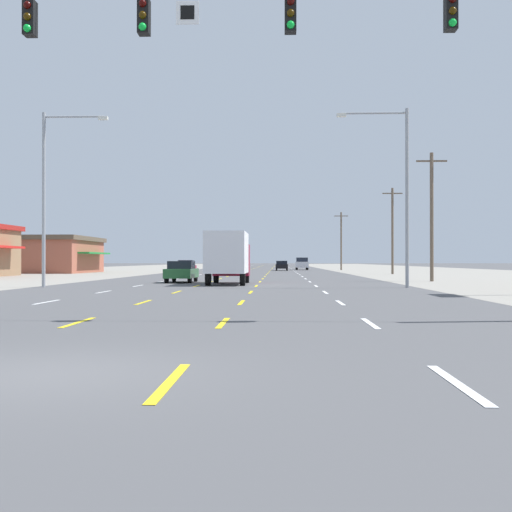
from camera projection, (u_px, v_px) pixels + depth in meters
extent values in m
plane|color=#4C4C4F|center=(252.00, 274.00, 74.49)|extent=(572.00, 572.00, 0.00)
cube|color=gray|center=(40.00, 273.00, 75.38)|extent=(28.00, 440.00, 0.01)
cube|color=gray|center=(470.00, 274.00, 73.60)|extent=(28.00, 440.00, 0.01)
cube|color=white|center=(47.00, 302.00, 23.21)|extent=(0.14, 2.60, 0.01)
cube|color=white|center=(103.00, 292.00, 30.71)|extent=(0.14, 2.60, 0.01)
cube|color=white|center=(138.00, 286.00, 38.20)|extent=(0.14, 2.60, 0.01)
cube|color=white|center=(161.00, 282.00, 45.70)|extent=(0.14, 2.60, 0.01)
cube|color=white|center=(178.00, 279.00, 53.19)|extent=(0.14, 2.60, 0.01)
cube|color=white|center=(190.00, 276.00, 60.69)|extent=(0.14, 2.60, 0.01)
cube|color=white|center=(200.00, 275.00, 68.18)|extent=(0.14, 2.60, 0.01)
cube|color=white|center=(208.00, 273.00, 75.68)|extent=(0.14, 2.60, 0.01)
cube|color=white|center=(214.00, 272.00, 83.17)|extent=(0.14, 2.60, 0.01)
cube|color=white|center=(220.00, 271.00, 90.67)|extent=(0.14, 2.60, 0.01)
cube|color=white|center=(224.00, 270.00, 98.16)|extent=(0.14, 2.60, 0.01)
cube|color=white|center=(228.00, 270.00, 105.66)|extent=(0.14, 2.60, 0.01)
cube|color=white|center=(231.00, 269.00, 113.15)|extent=(0.14, 2.60, 0.01)
cube|color=white|center=(234.00, 269.00, 120.65)|extent=(0.14, 2.60, 0.01)
cube|color=white|center=(237.00, 268.00, 128.14)|extent=(0.14, 2.60, 0.01)
cube|color=white|center=(239.00, 268.00, 135.64)|extent=(0.14, 2.60, 0.01)
cube|color=white|center=(241.00, 267.00, 143.13)|extent=(0.14, 2.60, 0.01)
cube|color=white|center=(243.00, 267.00, 150.63)|extent=(0.14, 2.60, 0.01)
cube|color=white|center=(245.00, 267.00, 158.12)|extent=(0.14, 2.60, 0.01)
cube|color=white|center=(247.00, 266.00, 165.62)|extent=(0.14, 2.60, 0.01)
cube|color=white|center=(248.00, 266.00, 173.11)|extent=(0.14, 2.60, 0.01)
cube|color=white|center=(249.00, 266.00, 180.61)|extent=(0.14, 2.60, 0.01)
cube|color=white|center=(250.00, 266.00, 188.10)|extent=(0.14, 2.60, 0.01)
cube|color=white|center=(252.00, 265.00, 195.60)|extent=(0.14, 2.60, 0.01)
cube|color=white|center=(253.00, 265.00, 203.09)|extent=(0.14, 2.60, 0.01)
cube|color=white|center=(254.00, 265.00, 210.59)|extent=(0.14, 2.60, 0.01)
cube|color=white|center=(254.00, 265.00, 218.08)|extent=(0.14, 2.60, 0.01)
cube|color=white|center=(255.00, 265.00, 225.58)|extent=(0.14, 2.60, 0.01)
cube|color=yellow|center=(78.00, 322.00, 15.59)|extent=(0.14, 2.60, 0.01)
cube|color=yellow|center=(143.00, 302.00, 23.09)|extent=(0.14, 2.60, 0.01)
cube|color=yellow|center=(177.00, 292.00, 30.58)|extent=(0.14, 2.60, 0.01)
cube|color=yellow|center=(197.00, 286.00, 38.08)|extent=(0.14, 2.60, 0.01)
cube|color=yellow|center=(210.00, 282.00, 45.57)|extent=(0.14, 2.60, 0.01)
cube|color=yellow|center=(220.00, 279.00, 53.07)|extent=(0.14, 2.60, 0.01)
cube|color=yellow|center=(227.00, 276.00, 60.56)|extent=(0.14, 2.60, 0.01)
cube|color=yellow|center=(233.00, 275.00, 68.06)|extent=(0.14, 2.60, 0.01)
cube|color=yellow|center=(238.00, 273.00, 75.55)|extent=(0.14, 2.60, 0.01)
cube|color=yellow|center=(241.00, 272.00, 83.05)|extent=(0.14, 2.60, 0.01)
cube|color=yellow|center=(245.00, 271.00, 90.54)|extent=(0.14, 2.60, 0.01)
cube|color=yellow|center=(247.00, 270.00, 98.04)|extent=(0.14, 2.60, 0.01)
cube|color=yellow|center=(249.00, 270.00, 105.53)|extent=(0.14, 2.60, 0.01)
cube|color=yellow|center=(251.00, 269.00, 113.03)|extent=(0.14, 2.60, 0.01)
cube|color=yellow|center=(253.00, 269.00, 120.52)|extent=(0.14, 2.60, 0.01)
cube|color=yellow|center=(255.00, 268.00, 128.02)|extent=(0.14, 2.60, 0.01)
cube|color=yellow|center=(256.00, 268.00, 135.51)|extent=(0.14, 2.60, 0.01)
cube|color=yellow|center=(257.00, 267.00, 143.01)|extent=(0.14, 2.60, 0.01)
cube|color=yellow|center=(258.00, 267.00, 150.50)|extent=(0.14, 2.60, 0.01)
cube|color=yellow|center=(259.00, 267.00, 158.00)|extent=(0.14, 2.60, 0.01)
cube|color=yellow|center=(260.00, 266.00, 165.49)|extent=(0.14, 2.60, 0.01)
cube|color=yellow|center=(261.00, 266.00, 172.99)|extent=(0.14, 2.60, 0.01)
cube|color=yellow|center=(262.00, 266.00, 180.48)|extent=(0.14, 2.60, 0.01)
cube|color=yellow|center=(263.00, 266.00, 187.98)|extent=(0.14, 2.60, 0.01)
cube|color=yellow|center=(263.00, 265.00, 195.47)|extent=(0.14, 2.60, 0.01)
cube|color=yellow|center=(264.00, 265.00, 202.97)|extent=(0.14, 2.60, 0.01)
cube|color=yellow|center=(264.00, 265.00, 210.46)|extent=(0.14, 2.60, 0.01)
cube|color=yellow|center=(265.00, 265.00, 217.96)|extent=(0.14, 2.60, 0.01)
cube|color=yellow|center=(265.00, 265.00, 225.45)|extent=(0.14, 2.60, 0.01)
cube|color=yellow|center=(170.00, 381.00, 7.97)|extent=(0.14, 2.60, 0.01)
cube|color=yellow|center=(223.00, 323.00, 15.47)|extent=(0.14, 2.60, 0.01)
cube|color=yellow|center=(241.00, 303.00, 22.96)|extent=(0.14, 2.60, 0.01)
cube|color=yellow|center=(251.00, 292.00, 30.46)|extent=(0.14, 2.60, 0.01)
cube|color=yellow|center=(256.00, 286.00, 37.95)|extent=(0.14, 2.60, 0.01)
cube|color=yellow|center=(260.00, 282.00, 45.45)|extent=(0.14, 2.60, 0.01)
cube|color=yellow|center=(263.00, 279.00, 52.94)|extent=(0.14, 2.60, 0.01)
cube|color=yellow|center=(265.00, 277.00, 60.44)|extent=(0.14, 2.60, 0.01)
cube|color=yellow|center=(266.00, 275.00, 67.93)|extent=(0.14, 2.60, 0.01)
cube|color=yellow|center=(268.00, 273.00, 75.43)|extent=(0.14, 2.60, 0.01)
cube|color=yellow|center=(269.00, 272.00, 82.92)|extent=(0.14, 2.60, 0.01)
cube|color=yellow|center=(270.00, 271.00, 90.42)|extent=(0.14, 2.60, 0.01)
cube|color=yellow|center=(270.00, 270.00, 97.91)|extent=(0.14, 2.60, 0.01)
cube|color=yellow|center=(271.00, 270.00, 105.41)|extent=(0.14, 2.60, 0.01)
cube|color=yellow|center=(271.00, 269.00, 112.90)|extent=(0.14, 2.60, 0.01)
cube|color=yellow|center=(272.00, 269.00, 120.40)|extent=(0.14, 2.60, 0.01)
cube|color=yellow|center=(272.00, 268.00, 127.89)|extent=(0.14, 2.60, 0.01)
cube|color=yellow|center=(273.00, 268.00, 135.39)|extent=(0.14, 2.60, 0.01)
cube|color=yellow|center=(273.00, 267.00, 142.88)|extent=(0.14, 2.60, 0.01)
cube|color=yellow|center=(273.00, 267.00, 150.38)|extent=(0.14, 2.60, 0.01)
cube|color=yellow|center=(274.00, 267.00, 157.87)|extent=(0.14, 2.60, 0.01)
cube|color=yellow|center=(274.00, 266.00, 165.37)|extent=(0.14, 2.60, 0.01)
cube|color=yellow|center=(274.00, 266.00, 172.86)|extent=(0.14, 2.60, 0.01)
cube|color=yellow|center=(274.00, 266.00, 180.36)|extent=(0.14, 2.60, 0.01)
cube|color=yellow|center=(275.00, 266.00, 187.85)|extent=(0.14, 2.60, 0.01)
cube|color=yellow|center=(275.00, 265.00, 195.35)|extent=(0.14, 2.60, 0.01)
cube|color=yellow|center=(275.00, 265.00, 202.84)|extent=(0.14, 2.60, 0.01)
cube|color=yellow|center=(275.00, 265.00, 210.34)|extent=(0.14, 2.60, 0.01)
cube|color=yellow|center=(275.00, 265.00, 217.83)|extent=(0.14, 2.60, 0.01)
cube|color=yellow|center=(275.00, 265.00, 225.33)|extent=(0.14, 2.60, 0.01)
cube|color=white|center=(457.00, 383.00, 7.85)|extent=(0.14, 2.60, 0.01)
cube|color=white|center=(370.00, 323.00, 15.34)|extent=(0.14, 2.60, 0.01)
cube|color=white|center=(340.00, 303.00, 22.84)|extent=(0.14, 2.60, 0.01)
cube|color=white|center=(325.00, 292.00, 30.33)|extent=(0.14, 2.60, 0.01)
cube|color=white|center=(316.00, 286.00, 37.83)|extent=(0.14, 2.60, 0.01)
cube|color=white|center=(310.00, 282.00, 45.32)|extent=(0.14, 2.60, 0.01)
cube|color=white|center=(306.00, 279.00, 52.82)|extent=(0.14, 2.60, 0.01)
cube|color=white|center=(302.00, 277.00, 60.31)|extent=(0.14, 2.60, 0.01)
cube|color=white|center=(300.00, 275.00, 67.81)|extent=(0.14, 2.60, 0.01)
cube|color=white|center=(298.00, 273.00, 75.30)|extent=(0.14, 2.60, 0.01)
cube|color=white|center=(296.00, 272.00, 82.80)|extent=(0.14, 2.60, 0.01)
cube|color=white|center=(295.00, 271.00, 90.29)|extent=(0.14, 2.60, 0.01)
cube|color=white|center=(293.00, 270.00, 97.79)|extent=(0.14, 2.60, 0.01)
cube|color=white|center=(292.00, 270.00, 105.28)|extent=(0.14, 2.60, 0.01)
cube|color=white|center=(292.00, 269.00, 112.78)|extent=(0.14, 2.60, 0.01)
cube|color=white|center=(291.00, 269.00, 120.27)|extent=(0.14, 2.60, 0.01)
cube|color=white|center=(290.00, 268.00, 127.77)|extent=(0.14, 2.60, 0.01)
cube|color=white|center=(290.00, 268.00, 135.26)|extent=(0.14, 2.60, 0.01)
cube|color=white|center=(289.00, 267.00, 142.76)|extent=(0.14, 2.60, 0.01)
cube|color=white|center=(288.00, 267.00, 150.25)|extent=(0.14, 2.60, 0.01)
cube|color=white|center=(288.00, 267.00, 157.75)|extent=(0.14, 2.60, 0.01)
cube|color=white|center=(288.00, 266.00, 165.24)|extent=(0.14, 2.60, 0.01)
cube|color=white|center=(287.00, 266.00, 172.74)|extent=(0.14, 2.60, 0.01)
cube|color=white|center=(287.00, 266.00, 180.23)|extent=(0.14, 2.60, 0.01)
cube|color=white|center=(287.00, 266.00, 187.73)|extent=(0.14, 2.60, 0.01)
cube|color=white|center=(286.00, 265.00, 195.22)|extent=(0.14, 2.60, 0.01)
cube|color=white|center=(286.00, 265.00, 202.72)|extent=(0.14, 2.60, 0.01)
cube|color=white|center=(286.00, 265.00, 210.21)|extent=(0.14, 2.60, 0.01)
cube|color=white|center=(286.00, 265.00, 217.71)|extent=(0.14, 2.60, 0.01)
cube|color=white|center=(285.00, 265.00, 225.20)|extent=(0.14, 2.60, 0.01)
cube|color=white|center=(188.00, 13.00, 16.82)|extent=(0.60, 0.04, 0.60)
cube|color=black|center=(187.00, 12.00, 16.79)|extent=(0.36, 0.01, 0.36)
cube|color=black|center=(30.00, 18.00, 16.93)|extent=(0.30, 0.34, 0.92)
sphere|color=#2F0402|center=(27.00, 5.00, 16.74)|extent=(0.20, 0.20, 0.20)
sphere|color=#352202|center=(27.00, 17.00, 16.74)|extent=(0.20, 0.20, 0.20)
sphere|color=green|center=(27.00, 28.00, 16.74)|extent=(0.20, 0.20, 0.20)
cube|color=black|center=(290.00, 15.00, 16.68)|extent=(0.30, 0.34, 0.92)
sphere|color=#2F0402|center=(291.00, 1.00, 16.50)|extent=(0.20, 0.20, 0.20)
sphere|color=#352202|center=(291.00, 13.00, 16.50)|extent=(0.20, 0.20, 0.20)
sphere|color=green|center=(291.00, 25.00, 16.50)|extent=(0.20, 0.20, 0.20)
cube|color=black|center=(451.00, 13.00, 16.54)|extent=(0.30, 0.34, 0.92)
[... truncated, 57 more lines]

